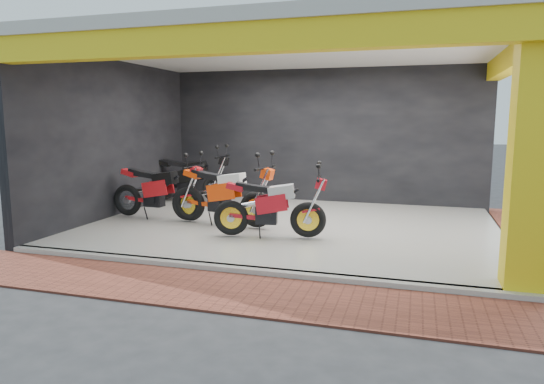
{
  "coord_description": "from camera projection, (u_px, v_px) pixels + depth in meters",
  "views": [
    {
      "loc": [
        2.4,
        -7.39,
        2.22
      ],
      "look_at": [
        -0.13,
        1.01,
        0.9
      ],
      "focal_mm": 32.0,
      "sensor_mm": 36.0,
      "label": 1
    }
  ],
  "objects": [
    {
      "name": "floor_kerb",
      "position": [
        240.0,
        270.0,
        7.04
      ],
      "size": [
        8.0,
        0.2,
        0.1
      ],
      "primitive_type": "cube",
      "color": "beige",
      "rests_on": "ground"
    },
    {
      "name": "header_beam_front",
      "position": [
        239.0,
        39.0,
        6.58
      ],
      "size": [
        8.4,
        0.3,
        0.4
      ],
      "primitive_type": "cube",
      "color": "yellow",
      "rests_on": "corner_column"
    },
    {
      "name": "moto_row_b",
      "position": [
        186.0,
        188.0,
        10.04
      ],
      "size": [
        2.34,
        0.99,
        1.4
      ],
      "primitive_type": null,
      "rotation": [
        0.0,
        0.0,
        -0.06
      ],
      "color": "red",
      "rests_on": "showroom_floor"
    },
    {
      "name": "paver_front",
      "position": [
        220.0,
        290.0,
        6.31
      ],
      "size": [
        9.0,
        1.4,
        0.03
      ],
      "primitive_type": "cube",
      "color": "brown",
      "rests_on": "ground"
    },
    {
      "name": "moto_row_d",
      "position": [
        215.0,
        175.0,
        12.23
      ],
      "size": [
        2.36,
        0.9,
        1.44
      ],
      "primitive_type": null,
      "rotation": [
        0.0,
        0.0,
        0.01
      ],
      "color": "black",
      "rests_on": "showroom_floor"
    },
    {
      "name": "back_wall",
      "position": [
        322.0,
        138.0,
        12.58
      ],
      "size": [
        8.2,
        0.2,
        3.5
      ],
      "primitive_type": "cube",
      "color": "black",
      "rests_on": "ground"
    },
    {
      "name": "moto_row_a",
      "position": [
        308.0,
        203.0,
        8.58
      ],
      "size": [
        2.26,
        1.15,
        1.32
      ],
      "primitive_type": null,
      "rotation": [
        0.0,
        0.0,
        0.17
      ],
      "color": "#AF121E",
      "rests_on": "showroom_floor"
    },
    {
      "name": "ground",
      "position": [
        262.0,
        255.0,
        8.01
      ],
      "size": [
        80.0,
        80.0,
        0.0
      ],
      "primitive_type": "plane",
      "color": "#2D2D30",
      "rests_on": "ground"
    },
    {
      "name": "showroom_floor",
      "position": [
        292.0,
        226.0,
        9.9
      ],
      "size": [
        8.0,
        6.0,
        0.1
      ],
      "primitive_type": "cube",
      "color": "beige",
      "rests_on": "ground"
    },
    {
      "name": "showroom_ceiling",
      "position": [
        293.0,
        47.0,
        9.37
      ],
      "size": [
        8.4,
        6.4,
        0.2
      ],
      "primitive_type": "cube",
      "color": "beige",
      "rests_on": "corner_column"
    },
    {
      "name": "corner_column",
      "position": [
        532.0,
        158.0,
        5.98
      ],
      "size": [
        0.5,
        0.5,
        3.5
      ],
      "primitive_type": "cube",
      "color": "yellow",
      "rests_on": "ground"
    },
    {
      "name": "moto_hero",
      "position": [
        256.0,
        192.0,
        9.37
      ],
      "size": [
        2.47,
        1.18,
        1.45
      ],
      "primitive_type": null,
      "rotation": [
        0.0,
        0.0,
        -0.13
      ],
      "color": "#F3410A",
      "rests_on": "showroom_floor"
    },
    {
      "name": "header_beam_right",
      "position": [
        520.0,
        55.0,
        8.28
      ],
      "size": [
        0.3,
        6.4,
        0.4
      ],
      "primitive_type": "cube",
      "color": "yellow",
      "rests_on": "corner_column"
    },
    {
      "name": "left_wall",
      "position": [
        115.0,
        140.0,
        10.81
      ],
      "size": [
        0.2,
        6.2,
        3.5
      ],
      "primitive_type": "cube",
      "color": "black",
      "rests_on": "ground"
    }
  ]
}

